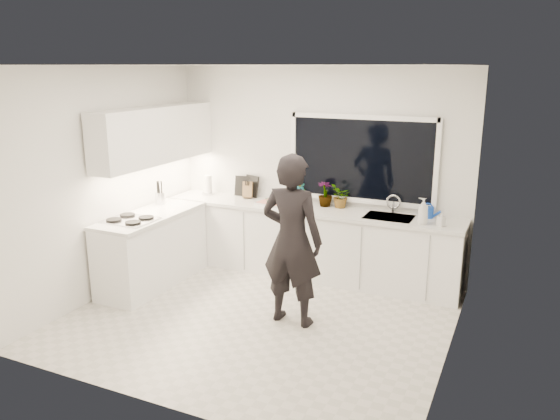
% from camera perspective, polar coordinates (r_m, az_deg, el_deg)
% --- Properties ---
extents(floor, '(4.00, 3.50, 0.02)m').
position_cam_1_polar(floor, '(6.13, -2.27, -11.35)').
color(floor, beige).
rests_on(floor, ground).
extents(wall_back, '(4.00, 0.02, 2.70)m').
position_cam_1_polar(wall_back, '(7.23, 3.97, 4.11)').
color(wall_back, white).
rests_on(wall_back, ground).
extents(wall_left, '(0.02, 3.50, 2.70)m').
position_cam_1_polar(wall_left, '(6.80, -17.69, 2.73)').
color(wall_left, white).
rests_on(wall_left, ground).
extents(wall_right, '(0.02, 3.50, 2.70)m').
position_cam_1_polar(wall_right, '(5.09, 18.16, -1.21)').
color(wall_right, white).
rests_on(wall_right, ground).
extents(ceiling, '(4.00, 3.50, 0.02)m').
position_cam_1_polar(ceiling, '(5.50, -2.57, 15.00)').
color(ceiling, white).
rests_on(ceiling, wall_back).
extents(window, '(1.80, 0.02, 1.00)m').
position_cam_1_polar(window, '(6.98, 8.52, 5.25)').
color(window, black).
rests_on(window, wall_back).
extents(base_cabinets_back, '(3.92, 0.58, 0.88)m').
position_cam_1_polar(base_cabinets_back, '(7.18, 2.95, -3.46)').
color(base_cabinets_back, white).
rests_on(base_cabinets_back, floor).
extents(base_cabinets_left, '(0.58, 1.60, 0.88)m').
position_cam_1_polar(base_cabinets_left, '(7.07, -13.17, -4.14)').
color(base_cabinets_left, white).
rests_on(base_cabinets_left, floor).
extents(countertop_back, '(3.94, 0.62, 0.04)m').
position_cam_1_polar(countertop_back, '(7.04, 2.97, 0.07)').
color(countertop_back, silver).
rests_on(countertop_back, base_cabinets_back).
extents(countertop_left, '(0.62, 1.60, 0.04)m').
position_cam_1_polar(countertop_left, '(6.94, -13.39, -0.54)').
color(countertop_left, silver).
rests_on(countertop_left, base_cabinets_left).
extents(upper_cabinets, '(0.34, 2.10, 0.70)m').
position_cam_1_polar(upper_cabinets, '(7.11, -12.88, 7.66)').
color(upper_cabinets, white).
rests_on(upper_cabinets, wall_left).
extents(sink, '(0.58, 0.42, 0.14)m').
position_cam_1_polar(sink, '(6.76, 11.29, -1.11)').
color(sink, silver).
rests_on(sink, countertop_back).
extents(faucet, '(0.03, 0.03, 0.22)m').
position_cam_1_polar(faucet, '(6.90, 11.76, 0.59)').
color(faucet, silver).
rests_on(faucet, countertop_back).
extents(stovetop, '(0.56, 0.48, 0.03)m').
position_cam_1_polar(stovetop, '(6.68, -15.38, -0.95)').
color(stovetop, black).
rests_on(stovetop, countertop_left).
extents(person, '(0.68, 0.46, 1.85)m').
position_cam_1_polar(person, '(5.72, 1.24, -3.19)').
color(person, black).
rests_on(person, floor).
extents(pizza_tray, '(0.51, 0.41, 0.03)m').
position_cam_1_polar(pizza_tray, '(7.19, -0.44, 0.69)').
color(pizza_tray, '#BCBCC1').
rests_on(pizza_tray, countertop_back).
extents(pizza, '(0.47, 0.37, 0.01)m').
position_cam_1_polar(pizza, '(7.19, -0.44, 0.82)').
color(pizza, red).
rests_on(pizza, pizza_tray).
extents(watering_can, '(0.19, 0.19, 0.13)m').
position_cam_1_polar(watering_can, '(6.80, 15.17, -0.24)').
color(watering_can, '#1343BA').
rests_on(watering_can, countertop_back).
extents(paper_towel_roll, '(0.14, 0.14, 0.26)m').
position_cam_1_polar(paper_towel_roll, '(7.80, -7.52, 2.56)').
color(paper_towel_roll, silver).
rests_on(paper_towel_roll, countertop_back).
extents(knife_block, '(0.16, 0.14, 0.22)m').
position_cam_1_polar(knife_block, '(7.54, -3.40, 2.07)').
color(knife_block, olive).
rests_on(knife_block, countertop_back).
extents(utensil_crock, '(0.17, 0.17, 0.16)m').
position_cam_1_polar(utensil_crock, '(7.37, -12.41, 1.21)').
color(utensil_crock, silver).
rests_on(utensil_crock, countertop_left).
extents(picture_frame_large, '(0.22, 0.04, 0.28)m').
position_cam_1_polar(picture_frame_large, '(7.68, -3.96, 2.53)').
color(picture_frame_large, black).
rests_on(picture_frame_large, countertop_back).
extents(picture_frame_small, '(0.24, 0.10, 0.30)m').
position_cam_1_polar(picture_frame_small, '(7.61, -2.98, 2.51)').
color(picture_frame_small, black).
rests_on(picture_frame_small, countertop_back).
extents(herb_plants, '(0.82, 0.33, 0.34)m').
position_cam_1_polar(herb_plants, '(7.08, 5.21, 1.59)').
color(herb_plants, '#26662D').
rests_on(herb_plants, countertop_back).
extents(soap_bottles, '(0.33, 0.13, 0.31)m').
position_cam_1_polar(soap_bottles, '(6.48, 15.08, -0.28)').
color(soap_bottles, '#D8BF66').
rests_on(soap_bottles, countertop_back).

